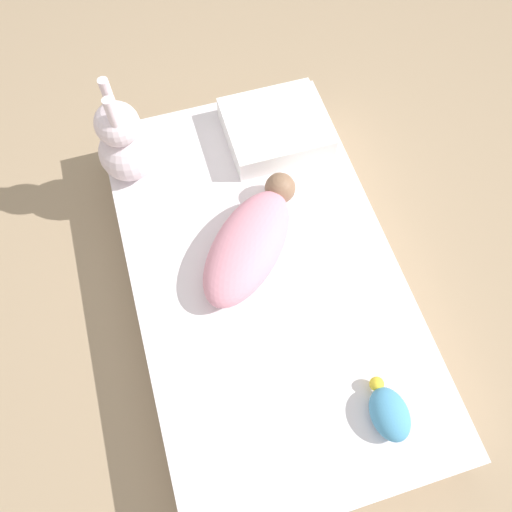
% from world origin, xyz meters
% --- Properties ---
extents(ground_plane, '(12.00, 12.00, 0.00)m').
position_xyz_m(ground_plane, '(0.00, 0.00, 0.00)').
color(ground_plane, '#9E8466').
extents(bed_mattress, '(1.45, 0.84, 0.20)m').
position_xyz_m(bed_mattress, '(0.00, 0.00, 0.10)').
color(bed_mattress, white).
rests_on(bed_mattress, ground_plane).
extents(swaddled_baby, '(0.47, 0.45, 0.13)m').
position_xyz_m(swaddled_baby, '(0.08, 0.02, 0.26)').
color(swaddled_baby, pink).
rests_on(swaddled_baby, bed_mattress).
extents(pillow, '(0.31, 0.35, 0.09)m').
position_xyz_m(pillow, '(0.50, -0.20, 0.24)').
color(pillow, white).
rests_on(pillow, bed_mattress).
extents(bunny_plush, '(0.19, 0.19, 0.39)m').
position_xyz_m(bunny_plush, '(0.51, 0.33, 0.34)').
color(bunny_plush, silver).
rests_on(bunny_plush, bed_mattress).
extents(turtle_plush, '(0.18, 0.11, 0.08)m').
position_xyz_m(turtle_plush, '(-0.53, -0.20, 0.24)').
color(turtle_plush, '#4C99C6').
rests_on(turtle_plush, bed_mattress).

